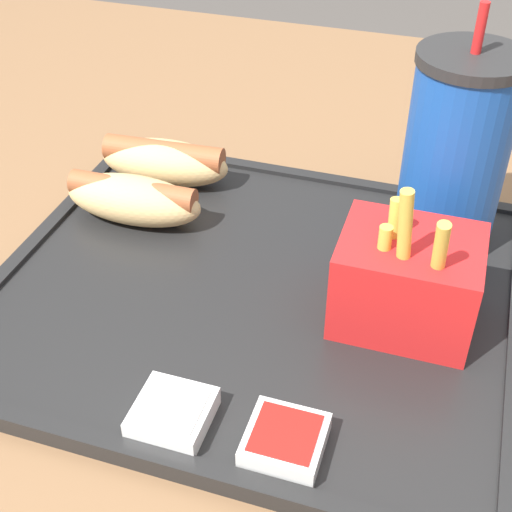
{
  "coord_description": "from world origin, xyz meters",
  "views": [
    {
      "loc": [
        0.17,
        -0.42,
        1.14
      ],
      "look_at": [
        0.05,
        -0.03,
        0.82
      ],
      "focal_mm": 50.0,
      "sensor_mm": 36.0,
      "label": 1
    }
  ],
  "objects": [
    {
      "name": "fries_carton",
      "position": [
        0.15,
        -0.03,
        0.82
      ],
      "size": [
        0.1,
        0.08,
        0.12
      ],
      "color": "red",
      "rests_on": "food_tray"
    },
    {
      "name": "food_tray",
      "position": [
        0.05,
        -0.03,
        0.78
      ],
      "size": [
        0.39,
        0.34,
        0.01
      ],
      "color": "black",
      "rests_on": "dining_table"
    },
    {
      "name": "hot_dog_near",
      "position": [
        -0.08,
        0.02,
        0.81
      ],
      "size": [
        0.12,
        0.05,
        0.04
      ],
      "color": "#DBB270",
      "rests_on": "food_tray"
    },
    {
      "name": "soda_cup",
      "position": [
        0.17,
        0.08,
        0.87
      ],
      "size": [
        0.08,
        0.08,
        0.19
      ],
      "color": "#194CA5",
      "rests_on": "food_tray"
    },
    {
      "name": "sauce_cup_ketchup",
      "position": [
        0.11,
        -0.16,
        0.79
      ],
      "size": [
        0.05,
        0.05,
        0.02
      ],
      "color": "silver",
      "rests_on": "food_tray"
    },
    {
      "name": "hot_dog_far",
      "position": [
        -0.08,
        0.09,
        0.81
      ],
      "size": [
        0.12,
        0.05,
        0.04
      ],
      "color": "#DBB270",
      "rests_on": "food_tray"
    },
    {
      "name": "sauce_cup_mayo",
      "position": [
        0.04,
        -0.16,
        0.79
      ],
      "size": [
        0.05,
        0.05,
        0.02
      ],
      "color": "silver",
      "rests_on": "food_tray"
    }
  ]
}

